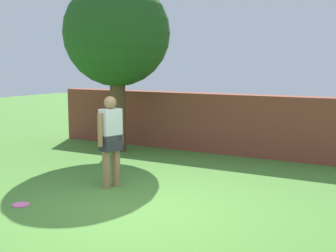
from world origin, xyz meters
TOP-DOWN VIEW (x-y plane):
  - ground_plane at (0.00, 0.00)m, footprint 40.00×40.00m
  - brick_wall at (-1.50, 4.81)m, footprint 7.67×0.50m
  - tree at (-2.94, 3.70)m, footprint 2.60×2.60m
  - person at (-1.06, 0.89)m, footprint 0.31×0.52m
  - frisbee_pink at (-1.64, -0.68)m, footprint 0.27×0.27m

SIDE VIEW (x-z plane):
  - ground_plane at x=0.00m, z-range 0.00..0.00m
  - frisbee_pink at x=-1.64m, z-range 0.00..0.02m
  - brick_wall at x=-1.50m, z-range 0.00..1.45m
  - person at x=-1.06m, z-range 0.09..1.71m
  - tree at x=-2.94m, z-range 0.78..4.99m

